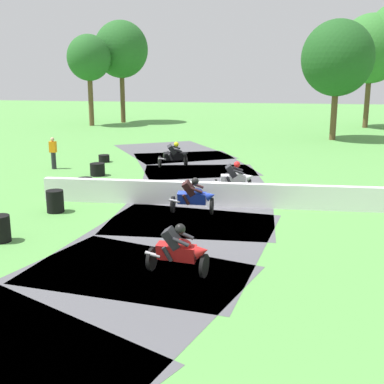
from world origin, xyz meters
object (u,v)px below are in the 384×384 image
Objects in this scene: tire_stack_mid_b at (55,201)px; motorcycle_lead_red at (179,250)px; tire_stack_extra_a at (98,169)px; motorcycle_fourth_black at (174,155)px; tire_stack_mid_a at (0,229)px; tire_stack_extra_b at (104,158)px; motorcycle_chase_blue at (194,196)px; tire_stack_far at (85,185)px; track_marshal at (53,153)px; motorcycle_trailing_white at (235,178)px.

motorcycle_lead_red is at bearing -41.38° from tire_stack_mid_b.
motorcycle_fourth_black is at bearing 41.27° from tire_stack_extra_a.
tire_stack_extra_b is (-1.45, 13.23, -0.20)m from tire_stack_mid_a.
motorcycle_chase_blue is 11.47m from tire_stack_extra_b.
motorcycle_fourth_black is 2.81× the size of tire_stack_far.
tire_stack_mid_b is (0.24, 3.29, -0.00)m from tire_stack_mid_a.
tire_stack_mid_a is at bearing -102.17° from motorcycle_fourth_black.
track_marshal is (-8.52, 7.04, 0.17)m from motorcycle_chase_blue.
tire_stack_mid_a reaches higher than tire_stack_far.
motorcycle_fourth_black is 6.61m from tire_stack_far.
motorcycle_chase_blue reaches higher than tire_stack_extra_a.
motorcycle_trailing_white is 0.98× the size of motorcycle_fourth_black.
motorcycle_fourth_black is 4.23m from tire_stack_extra_b.
tire_stack_mid_a is at bearing -73.02° from track_marshal.
motorcycle_fourth_black is 2.44× the size of tire_stack_extra_a.
tire_stack_mid_b is (-6.11, -3.85, -0.26)m from motorcycle_trailing_white.
motorcycle_chase_blue is (-0.56, 5.44, -0.01)m from motorcycle_lead_red.
motorcycle_trailing_white is 2.82× the size of tire_stack_extra_b.
motorcycle_trailing_white reaches higher than tire_stack_mid_b.
motorcycle_chase_blue is 1.03× the size of track_marshal.
track_marshal reaches higher than tire_stack_mid_b.
track_marshal reaches higher than motorcycle_chase_blue.
motorcycle_lead_red reaches higher than tire_stack_mid_a.
tire_stack_mid_a is 3.30m from tire_stack_mid_b.
tire_stack_far is at bearing -78.61° from tire_stack_extra_a.
motorcycle_lead_red is 1.01× the size of motorcycle_chase_blue.
motorcycle_trailing_white reaches higher than tire_stack_mid_a.
motorcycle_chase_blue is 2.37× the size of tire_stack_extra_a.
tire_stack_extra_a is (-6.86, 2.53, -0.36)m from motorcycle_trailing_white.
motorcycle_fourth_black is 4.29m from tire_stack_extra_a.
tire_stack_extra_a is (-6.26, 11.24, -0.35)m from motorcycle_lead_red.
tire_stack_extra_a is at bearing 101.39° from tire_stack_far.
tire_stack_extra_b is at bearing 115.92° from motorcycle_lead_red.
tire_stack_far is at bearing 88.73° from tire_stack_mid_a.
tire_stack_far is (0.14, 6.40, -0.10)m from tire_stack_mid_a.
tire_stack_mid_b is 1.13× the size of tire_stack_extra_a.
motorcycle_chase_blue is at bearing -73.86° from motorcycle_fourth_black.
motorcycle_lead_red is at bearing -60.88° from tire_stack_extra_a.
motorcycle_trailing_white is at bearing 70.50° from motorcycle_chase_blue.
track_marshal is (-3.57, 7.63, 0.42)m from tire_stack_mid_b.
track_marshal is at bearing 127.55° from tire_stack_far.
motorcycle_trailing_white is (0.60, 8.71, 0.00)m from motorcycle_lead_red.
track_marshal is (-1.89, -2.31, 0.62)m from tire_stack_extra_b.
tire_stack_mid_b is at bearing -83.28° from tire_stack_extra_a.
motorcycle_trailing_white is at bearing -21.33° from track_marshal.
tire_stack_extra_b is at bearing 103.09° from tire_stack_far.
track_marshal is at bearing 106.98° from tire_stack_mid_a.
tire_stack_mid_b is at bearing -64.94° from track_marshal.
motorcycle_trailing_white is 10.39m from track_marshal.
motorcycle_chase_blue is 2.10× the size of tire_stack_mid_a.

